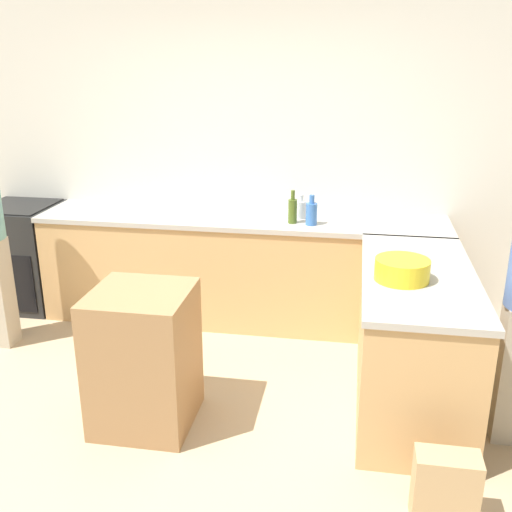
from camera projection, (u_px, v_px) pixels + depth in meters
ground_plane at (184, 445)px, 3.53m from camera, size 14.00×14.00×0.00m
wall_back at (248, 156)px, 5.08m from camera, size 8.00×0.06×2.70m
counter_back at (241, 269)px, 5.05m from camera, size 3.35×0.67×0.91m
counter_peninsula at (413, 339)px, 3.83m from camera, size 0.69×1.55×0.91m
range_oven at (24, 255)px, 5.36m from camera, size 0.62×0.65×0.92m
island_table at (144, 358)px, 3.63m from camera, size 0.58×0.58×0.87m
mixing_bowl at (402, 270)px, 3.54m from camera, size 0.32×0.32×0.13m
water_bottle_blue at (311, 213)px, 4.65m from camera, size 0.09×0.09×0.24m
olive_oil_bottle at (293, 210)px, 4.69m from camera, size 0.07×0.07×0.26m
vinegar_bottle_clear at (301, 209)px, 4.84m from camera, size 0.09×0.09×0.19m
paper_bag at (445, 489)px, 2.90m from camera, size 0.31×0.17×0.39m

